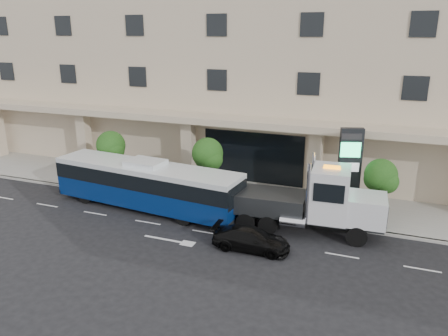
% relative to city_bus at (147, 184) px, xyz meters
% --- Properties ---
extents(ground, '(120.00, 120.00, 0.00)m').
position_rel_city_bus_xyz_m(ground, '(5.18, -0.55, -1.74)').
color(ground, black).
rests_on(ground, ground).
extents(sidewalk, '(120.00, 6.00, 0.15)m').
position_rel_city_bus_xyz_m(sidewalk, '(5.18, 4.45, -1.66)').
color(sidewalk, gray).
rests_on(sidewalk, ground).
extents(curb, '(120.00, 0.30, 0.15)m').
position_rel_city_bus_xyz_m(curb, '(5.18, 1.45, -1.66)').
color(curb, gray).
rests_on(curb, ground).
extents(convention_center, '(60.00, 17.60, 20.00)m').
position_rel_city_bus_xyz_m(convention_center, '(5.18, 14.87, 8.23)').
color(convention_center, '#C2AE91').
rests_on(convention_center, ground).
extents(tree_left, '(2.27, 2.20, 4.22)m').
position_rel_city_bus_xyz_m(tree_left, '(-4.79, 3.04, 1.37)').
color(tree_left, '#422B19').
rests_on(tree_left, sidewalk).
extents(tree_mid, '(2.28, 2.20, 4.38)m').
position_rel_city_bus_xyz_m(tree_mid, '(3.21, 3.04, 1.52)').
color(tree_mid, '#422B19').
rests_on(tree_mid, sidewalk).
extents(tree_right, '(2.10, 2.00, 4.04)m').
position_rel_city_bus_xyz_m(tree_right, '(14.71, 3.04, 1.30)').
color(tree_right, '#422B19').
rests_on(tree_right, sidewalk).
extents(city_bus, '(13.70, 4.17, 3.42)m').
position_rel_city_bus_xyz_m(city_bus, '(0.00, 0.00, 0.00)').
color(city_bus, black).
rests_on(city_bus, ground).
extents(tow_truck, '(10.23, 3.01, 4.65)m').
position_rel_city_bus_xyz_m(tow_truck, '(11.13, 0.32, 0.17)').
color(tow_truck, '#2D3033').
rests_on(tow_truck, ground).
extents(black_sedan, '(4.37, 1.87, 1.26)m').
position_rel_city_bus_xyz_m(black_sedan, '(8.36, -3.11, -1.11)').
color(black_sedan, black).
rests_on(black_sedan, ground).
extents(signage_pylon, '(1.50, 0.91, 5.68)m').
position_rel_city_bus_xyz_m(signage_pylon, '(12.75, 3.64, 1.30)').
color(signage_pylon, black).
rests_on(signage_pylon, sidewalk).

